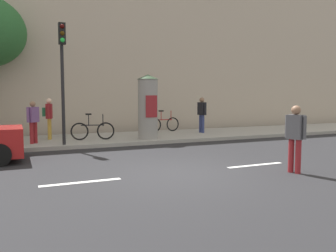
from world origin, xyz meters
name	(u,v)px	position (x,y,z in m)	size (l,w,h in m)	color
ground_plane	(178,173)	(0.00, 0.00, 0.00)	(80.00, 80.00, 0.00)	#232326
sidewalk_curb	(110,139)	(0.00, 7.00, 0.07)	(36.00, 4.00, 0.15)	#9E9B93
lane_markings	(178,173)	(0.00, 0.00, 0.00)	(25.80, 0.16, 0.01)	silver
building_backdrop	(87,48)	(0.00, 12.00, 4.69)	(36.00, 5.00, 9.39)	#B7A893
traffic_light	(62,64)	(-2.13, 5.24, 3.10)	(0.24, 0.45, 4.39)	black
poster_column	(148,106)	(1.35, 5.80, 1.52)	(0.91, 0.91, 2.70)	gray
pedestrian_in_light_jacket	(295,134)	(2.68, -1.18, 0.99)	(0.34, 0.54, 1.70)	maroon
pedestrian_with_backpack	(49,115)	(-2.51, 7.27, 1.18)	(0.44, 0.65, 1.72)	#B78C33
pedestrian_in_red_top	(33,119)	(-3.15, 6.13, 1.08)	(0.46, 0.46, 1.61)	maroon
pedestrian_with_bag	(202,112)	(4.64, 7.02, 1.19)	(0.27, 0.64, 1.75)	navy
bicycle_leaning	(93,130)	(-0.88, 6.34, 0.54)	(1.75, 0.41, 1.09)	black
bicycle_upright	(164,124)	(3.12, 8.26, 0.54)	(1.77, 0.23, 1.09)	black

